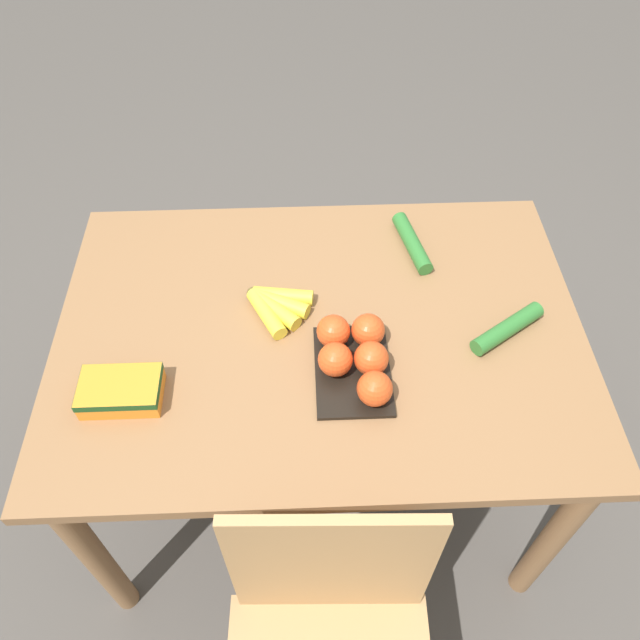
% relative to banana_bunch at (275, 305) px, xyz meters
% --- Properties ---
extents(ground_plane, '(12.00, 12.00, 0.00)m').
position_rel_banana_bunch_xyz_m(ground_plane, '(-0.11, 0.06, -0.75)').
color(ground_plane, '#4C4742').
extents(dining_table, '(1.24, 0.88, 0.73)m').
position_rel_banana_bunch_xyz_m(dining_table, '(-0.11, 0.06, -0.12)').
color(dining_table, olive).
rests_on(dining_table, ground_plane).
extents(banana_bunch, '(0.16, 0.16, 0.04)m').
position_rel_banana_bunch_xyz_m(banana_bunch, '(0.00, 0.00, 0.00)').
color(banana_bunch, brown).
rests_on(banana_bunch, dining_table).
extents(tomato_pack, '(0.17, 0.25, 0.09)m').
position_rel_banana_bunch_xyz_m(tomato_pack, '(-0.18, 0.18, 0.02)').
color(tomato_pack, black).
rests_on(tomato_pack, dining_table).
extents(carrot_bag, '(0.17, 0.11, 0.05)m').
position_rel_banana_bunch_xyz_m(carrot_bag, '(0.33, 0.24, 0.01)').
color(carrot_bag, orange).
rests_on(carrot_bag, dining_table).
extents(cucumber_near, '(0.08, 0.21, 0.04)m').
position_rel_banana_bunch_xyz_m(cucumber_near, '(-0.36, -0.20, 0.00)').
color(cucumber_near, '#2D702D').
rests_on(cucumber_near, dining_table).
extents(cucumber_far, '(0.19, 0.14, 0.04)m').
position_rel_banana_bunch_xyz_m(cucumber_far, '(-0.54, 0.10, 0.00)').
color(cucumber_far, '#2D702D').
rests_on(cucumber_far, dining_table).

